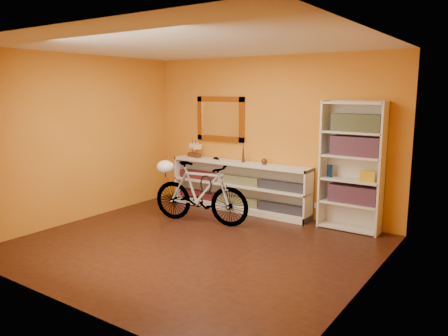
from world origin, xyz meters
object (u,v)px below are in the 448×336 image
Objects in this scene: bookcase at (351,167)px; bicycle at (200,193)px; helmet at (165,167)px; console_unit at (239,186)px.

bookcase is 2.30m from bicycle.
bookcase is at bearing -74.82° from bicycle.
bicycle reaches higher than helmet.
console_unit is 1.37× the size of bookcase.
helmet is at bearing 90.00° from bicycle.
console_unit is 1.59× the size of bicycle.
helmet is at bearing -123.63° from console_unit.
bicycle is at bearing 10.64° from helmet.
helmet is (-0.61, -0.12, 0.36)m from bicycle.
bicycle is at bearing -154.18° from bookcase.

